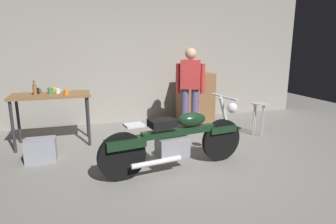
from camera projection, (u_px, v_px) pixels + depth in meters
name	position (u px, v px, depth m)	size (l,w,h in m)	color
ground_plane	(186.00, 165.00, 4.27)	(12.00, 12.00, 0.00)	gray
back_wall	(142.00, 53.00, 6.52)	(8.00, 0.12, 3.10)	gray
workbench	(51.00, 101.00, 5.00)	(1.30, 0.64, 0.90)	brown
motorcycle	(177.00, 139.00, 4.04)	(2.18, 0.68, 1.00)	black
person_standing	(190.00, 86.00, 5.72)	(0.53, 0.36, 1.67)	#594F76
shop_stool	(259.00, 110.00, 5.59)	(0.32, 0.32, 0.64)	#B2B2B7
wooden_dresser	(195.00, 98.00, 6.61)	(0.80, 0.47, 1.10)	brown
storage_bin	(41.00, 150.00, 4.40)	(0.44, 0.32, 0.34)	gray
mug_green_speckled	(50.00, 91.00, 4.97)	(0.11, 0.08, 0.11)	#3D7F4C
mug_white_ceramic	(58.00, 91.00, 5.04)	(0.10, 0.07, 0.09)	white
mug_yellow_tall	(55.00, 90.00, 5.14)	(0.11, 0.08, 0.09)	yellow
mug_orange_travel	(66.00, 92.00, 4.89)	(0.10, 0.07, 0.09)	orange
mug_black_matte	(37.00, 91.00, 4.99)	(0.11, 0.08, 0.10)	black
bottle	(35.00, 89.00, 4.86)	(0.06, 0.06, 0.24)	olive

